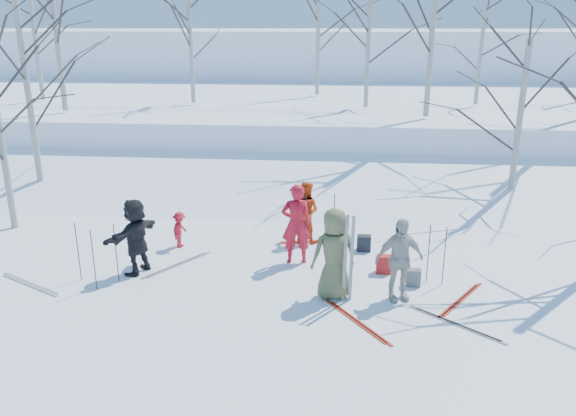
# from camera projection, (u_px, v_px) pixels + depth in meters

# --- Properties ---
(ground) EXTENTS (120.00, 120.00, 0.00)m
(ground) POSITION_uv_depth(u_px,v_px,m) (282.00, 286.00, 12.13)
(ground) COLOR white
(ground) RESTS_ON ground
(snow_ramp) EXTENTS (70.00, 9.49, 4.12)m
(snow_ramp) POSITION_uv_depth(u_px,v_px,m) (303.00, 190.00, 18.71)
(snow_ramp) COLOR white
(snow_ramp) RESTS_ON ground
(snow_plateau) EXTENTS (70.00, 18.00, 2.20)m
(snow_plateau) POSITION_uv_depth(u_px,v_px,m) (316.00, 117.00, 27.91)
(snow_plateau) COLOR white
(snow_plateau) RESTS_ON ground
(far_hill) EXTENTS (90.00, 30.00, 6.00)m
(far_hill) POSITION_uv_depth(u_px,v_px,m) (327.00, 67.00, 47.47)
(far_hill) COLOR white
(far_hill) RESTS_ON ground
(skier_olive_center) EXTENTS (1.07, 0.85, 1.91)m
(skier_olive_center) POSITION_uv_depth(u_px,v_px,m) (334.00, 254.00, 11.40)
(skier_olive_center) COLOR #505432
(skier_olive_center) RESTS_ON ground
(skier_red_north) EXTENTS (0.77, 0.58, 1.93)m
(skier_red_north) POSITION_uv_depth(u_px,v_px,m) (296.00, 224.00, 13.10)
(skier_red_north) COLOR #B31020
(skier_red_north) RESTS_ON ground
(skier_redor_behind) EXTENTS (0.95, 0.85, 1.60)m
(skier_redor_behind) POSITION_uv_depth(u_px,v_px,m) (305.00, 212.00, 14.47)
(skier_redor_behind) COLOR #D14010
(skier_redor_behind) RESTS_ON ground
(skier_red_seated) EXTENTS (0.44, 0.65, 0.93)m
(skier_red_seated) POSITION_uv_depth(u_px,v_px,m) (180.00, 230.00, 14.16)
(skier_red_seated) COLOR #B31020
(skier_red_seated) RESTS_ON ground
(skier_cream_east) EXTENTS (1.11, 0.72, 1.76)m
(skier_cream_east) POSITION_uv_depth(u_px,v_px,m) (399.00, 260.00, 11.32)
(skier_cream_east) COLOR beige
(skier_cream_east) RESTS_ON ground
(skier_grey_west) EXTENTS (1.08, 1.70, 1.75)m
(skier_grey_west) POSITION_uv_depth(u_px,v_px,m) (136.00, 236.00, 12.58)
(skier_grey_west) COLOR black
(skier_grey_west) RESTS_ON ground
(dog) EXTENTS (0.54, 0.58, 0.46)m
(dog) POSITION_uv_depth(u_px,v_px,m) (338.00, 274.00, 12.18)
(dog) COLOR black
(dog) RESTS_ON ground
(upright_ski_left) EXTENTS (0.12, 0.17, 1.90)m
(upright_ski_left) POSITION_uv_depth(u_px,v_px,m) (345.00, 259.00, 11.17)
(upright_ski_left) COLOR silver
(upright_ski_left) RESTS_ON ground
(upright_ski_right) EXTENTS (0.09, 0.23, 1.89)m
(upright_ski_right) POSITION_uv_depth(u_px,v_px,m) (352.00, 259.00, 11.17)
(upright_ski_right) COLOR silver
(upright_ski_right) RESTS_ON ground
(ski_pair_a) EXTENTS (2.06, 2.10, 0.02)m
(ski_pair_a) POSITION_uv_depth(u_px,v_px,m) (456.00, 324.00, 10.58)
(ski_pair_a) COLOR silver
(ski_pair_a) RESTS_ON ground
(ski_pair_b) EXTENTS (1.99, 2.09, 0.02)m
(ski_pair_b) POSITION_uv_depth(u_px,v_px,m) (357.00, 322.00, 10.67)
(ski_pair_b) COLOR #A12717
(ski_pair_b) RESTS_ON ground
(ski_pair_c) EXTENTS (1.96, 2.09, 0.02)m
(ski_pair_c) POSITION_uv_depth(u_px,v_px,m) (177.00, 265.00, 13.20)
(ski_pair_c) COLOR silver
(ski_pair_c) RESTS_ON ground
(ski_pair_d) EXTENTS (1.77, 2.07, 0.02)m
(ski_pair_d) POSITION_uv_depth(u_px,v_px,m) (30.00, 284.00, 12.21)
(ski_pair_d) COLOR silver
(ski_pair_d) RESTS_ON ground
(ski_pair_e) EXTENTS (0.90, 1.97, 0.02)m
(ski_pair_e) POSITION_uv_depth(u_px,v_px,m) (316.00, 242.00, 14.61)
(ski_pair_e) COLOR #A12717
(ski_pair_e) RESTS_ON ground
(ski_pair_f) EXTENTS (1.97, 2.09, 0.02)m
(ski_pair_f) POSITION_uv_depth(u_px,v_px,m) (461.00, 300.00, 11.53)
(ski_pair_f) COLOR #A12717
(ski_pair_f) RESTS_ON ground
(ski_pole_a) EXTENTS (0.02, 0.02, 1.34)m
(ski_pole_a) POSITION_uv_depth(u_px,v_px,m) (306.00, 221.00, 14.20)
(ski_pole_a) COLOR black
(ski_pole_a) RESTS_ON ground
(ski_pole_b) EXTENTS (0.02, 0.02, 1.34)m
(ski_pole_b) POSITION_uv_depth(u_px,v_px,m) (94.00, 260.00, 11.81)
(ski_pole_b) COLOR black
(ski_pole_b) RESTS_ON ground
(ski_pole_c) EXTENTS (0.02, 0.02, 1.34)m
(ski_pole_c) POSITION_uv_depth(u_px,v_px,m) (78.00, 252.00, 12.25)
(ski_pole_c) COLOR black
(ski_pole_c) RESTS_ON ground
(ski_pole_d) EXTENTS (0.02, 0.02, 1.34)m
(ski_pole_d) POSITION_uv_depth(u_px,v_px,m) (116.00, 253.00, 12.19)
(ski_pole_d) COLOR black
(ski_pole_d) RESTS_ON ground
(ski_pole_e) EXTENTS (0.02, 0.02, 1.34)m
(ski_pole_e) POSITION_uv_depth(u_px,v_px,m) (428.00, 254.00, 12.13)
(ski_pole_e) COLOR black
(ski_pole_e) RESTS_ON ground
(ski_pole_f) EXTENTS (0.02, 0.02, 1.34)m
(ski_pole_f) POSITION_uv_depth(u_px,v_px,m) (334.00, 219.00, 14.32)
(ski_pole_f) COLOR black
(ski_pole_f) RESTS_ON ground
(ski_pole_g) EXTENTS (0.02, 0.02, 1.34)m
(ski_pole_g) POSITION_uv_depth(u_px,v_px,m) (444.00, 256.00, 12.02)
(ski_pole_g) COLOR black
(ski_pole_g) RESTS_ON ground
(backpack_red) EXTENTS (0.32, 0.22, 0.42)m
(backpack_red) POSITION_uv_depth(u_px,v_px,m) (384.00, 264.00, 12.74)
(backpack_red) COLOR #AE1A1A
(backpack_red) RESTS_ON ground
(backpack_grey) EXTENTS (0.30, 0.20, 0.38)m
(backpack_grey) POSITION_uv_depth(u_px,v_px,m) (413.00, 277.00, 12.12)
(backpack_grey) COLOR #585960
(backpack_grey) RESTS_ON ground
(backpack_dark) EXTENTS (0.34, 0.24, 0.40)m
(backpack_dark) POSITION_uv_depth(u_px,v_px,m) (364.00, 243.00, 14.00)
(backpack_dark) COLOR black
(backpack_dark) RESTS_ON ground
(birch_plateau_a) EXTENTS (5.56, 5.56, 7.09)m
(birch_plateau_a) POSITION_uv_depth(u_px,v_px,m) (54.00, 15.00, 20.84)
(birch_plateau_a) COLOR silver
(birch_plateau_a) RESTS_ON snow_plateau
(birch_plateau_b) EXTENTS (4.45, 4.45, 5.50)m
(birch_plateau_b) POSITION_uv_depth(u_px,v_px,m) (35.00, 35.00, 24.40)
(birch_plateau_b) COLOR silver
(birch_plateau_b) RESTS_ON snow_plateau
(birch_plateau_c) EXTENTS (5.04, 5.04, 6.35)m
(birch_plateau_c) POSITION_uv_depth(u_px,v_px,m) (433.00, 25.00, 19.56)
(birch_plateau_c) COLOR silver
(birch_plateau_c) RESTS_ON snow_plateau
(birch_plateau_d) EXTENTS (4.01, 4.01, 4.87)m
(birch_plateau_d) POSITION_uv_depth(u_px,v_px,m) (368.00, 45.00, 22.06)
(birch_plateau_d) COLOR silver
(birch_plateau_d) RESTS_ON snow_plateau
(birch_plateau_f) EXTENTS (4.49, 4.49, 5.56)m
(birch_plateau_f) POSITION_uv_depth(u_px,v_px,m) (318.00, 34.00, 26.14)
(birch_plateau_f) COLOR silver
(birch_plateau_f) RESTS_ON snow_plateau
(birch_plateau_h) EXTENTS (3.35, 3.35, 3.93)m
(birch_plateau_h) POSITION_uv_depth(u_px,v_px,m) (480.00, 56.00, 23.01)
(birch_plateau_h) COLOR silver
(birch_plateau_h) RESTS_ON snow_plateau
(birch_plateau_i) EXTENTS (4.15, 4.15, 5.07)m
(birch_plateau_i) POSITION_uv_depth(u_px,v_px,m) (191.00, 41.00, 23.38)
(birch_plateau_i) COLOR silver
(birch_plateau_i) RESTS_ON snow_plateau
(birch_edge_a) EXTENTS (4.32, 4.32, 5.32)m
(birch_edge_a) POSITION_uv_depth(u_px,v_px,m) (0.00, 133.00, 14.84)
(birch_edge_a) COLOR silver
(birch_edge_a) RESTS_ON ground
(birch_edge_d) EXTENTS (5.03, 5.03, 6.33)m
(birch_edge_d) POSITION_uv_depth(u_px,v_px,m) (29.00, 100.00, 17.50)
(birch_edge_d) COLOR silver
(birch_edge_d) RESTS_ON ground
(birch_edge_e) EXTENTS (4.12, 4.12, 5.03)m
(birch_edge_e) POSITION_uv_depth(u_px,v_px,m) (519.00, 127.00, 16.59)
(birch_edge_e) COLOR silver
(birch_edge_e) RESTS_ON ground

